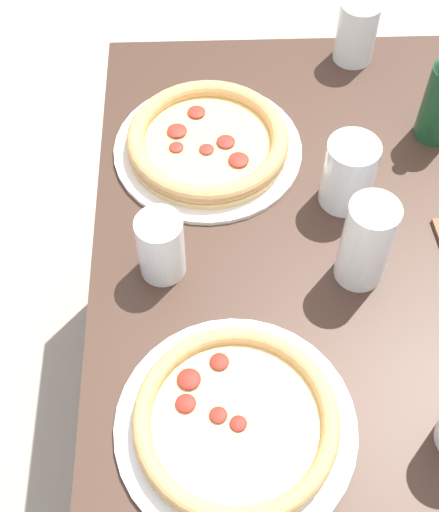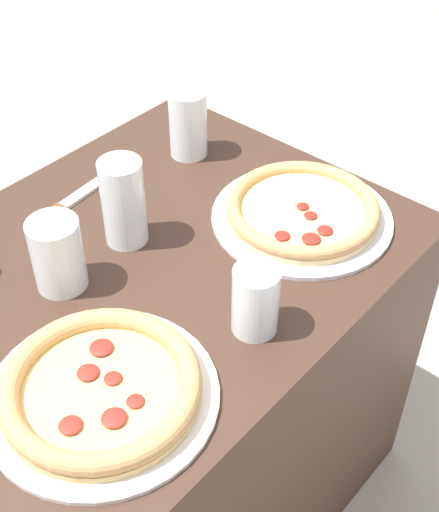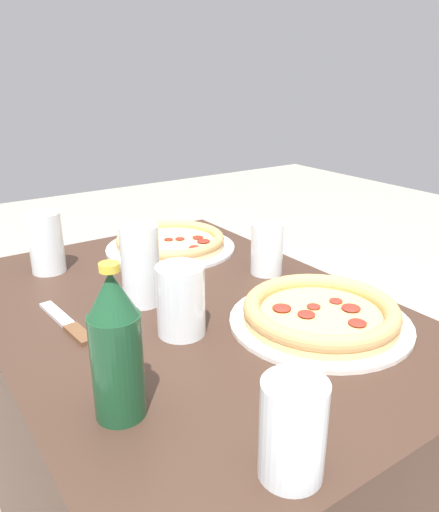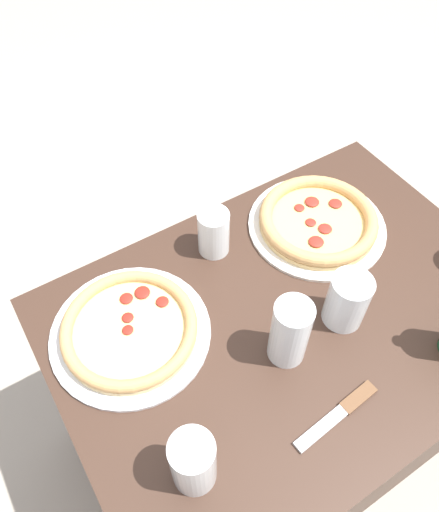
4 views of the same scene
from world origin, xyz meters
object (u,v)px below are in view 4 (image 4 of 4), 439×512
object	(u,v)px
glass_mango_juice	(347,302)
knife	(340,413)
pizza_veggie	(318,221)
glass_red_wine	(193,463)
glass_lemonade	(290,333)
glass_water	(214,234)
pizza_pepperoni	(130,329)

from	to	relation	value
glass_mango_juice	knife	world-z (taller)	glass_mango_juice
pizza_veggie	glass_red_wine	world-z (taller)	glass_red_wine
pizza_veggie	glass_mango_juice	xyz separation A→B (m)	(0.11, 0.22, 0.03)
glass_mango_juice	knife	bearing A→B (deg)	48.45
glass_lemonade	glass_water	size ratio (longest dim) A/B	1.38
glass_water	glass_mango_juice	size ratio (longest dim) A/B	0.92
pizza_veggie	glass_red_wine	distance (m)	0.61
pizza_veggie	glass_lemonade	distance (m)	0.34
pizza_veggie	glass_red_wine	xyz separation A→B (m)	(0.52, 0.32, 0.04)
pizza_pepperoni	glass_lemonade	world-z (taller)	glass_lemonade
glass_lemonade	knife	size ratio (longest dim) A/B	0.82
glass_water	pizza_veggie	bearing A→B (deg)	162.90
glass_red_wine	glass_mango_juice	size ratio (longest dim) A/B	1.10
pizza_veggie	glass_lemonade	size ratio (longest dim) A/B	2.06
pizza_pepperoni	glass_water	distance (m)	0.27
glass_red_wine	glass_mango_juice	world-z (taller)	glass_red_wine
glass_red_wine	glass_mango_juice	distance (m)	0.42
glass_water	glass_mango_juice	bearing A→B (deg)	113.53
pizza_pepperoni	knife	bearing A→B (deg)	125.50
pizza_veggie	glass_lemonade	bearing A→B (deg)	40.78
pizza_veggie	glass_red_wine	bearing A→B (deg)	31.67
pizza_pepperoni	glass_mango_juice	world-z (taller)	glass_mango_juice
pizza_pepperoni	glass_mango_juice	size ratio (longest dim) A/B	2.62
glass_water	knife	bearing A→B (deg)	88.85
pizza_pepperoni	glass_lemonade	bearing A→B (deg)	140.59
glass_lemonade	glass_mango_juice	size ratio (longest dim) A/B	1.27
glass_lemonade	glass_water	bearing A→B (deg)	-93.42
pizza_veggie	knife	distance (m)	0.44
pizza_pepperoni	glass_red_wine	size ratio (longest dim) A/B	2.37
glass_red_wine	glass_lemonade	size ratio (longest dim) A/B	0.87
glass_red_wine	glass_lemonade	bearing A→B (deg)	-159.26
glass_water	knife	world-z (taller)	glass_water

